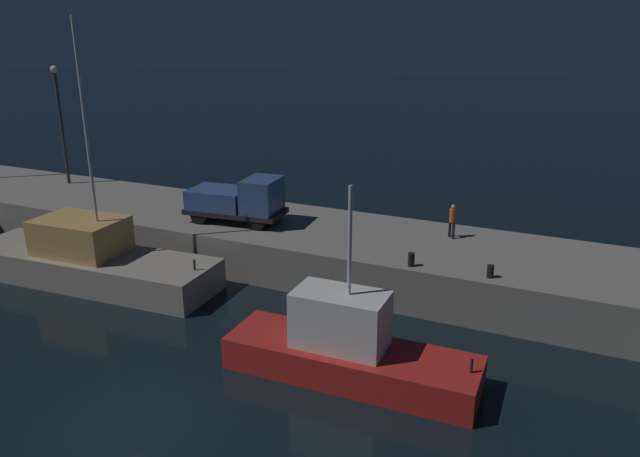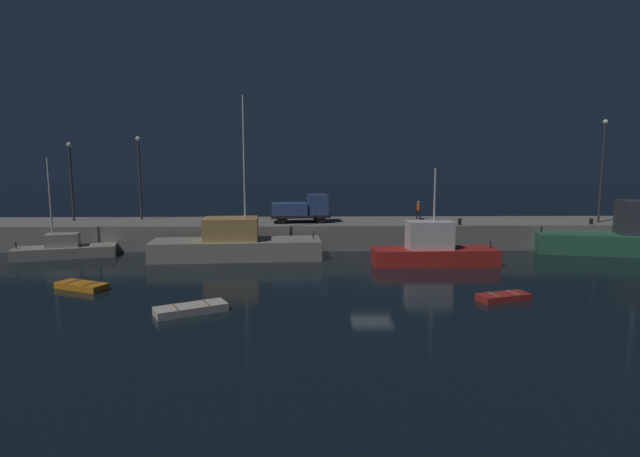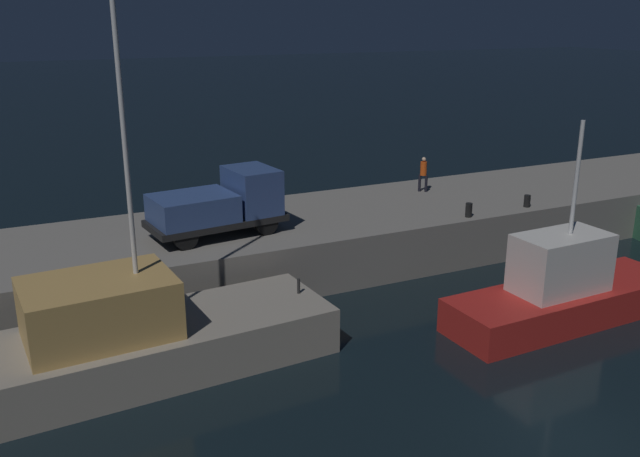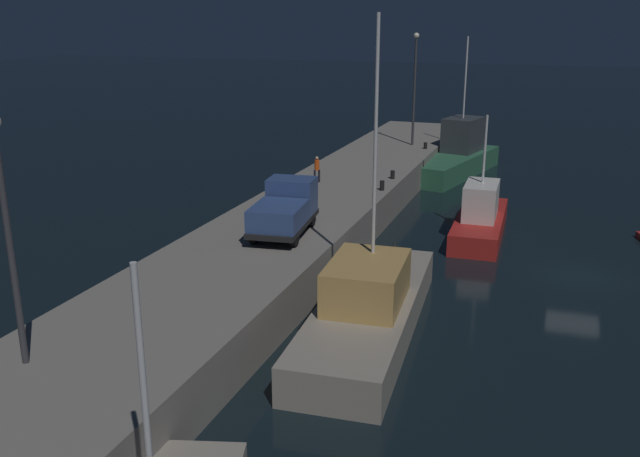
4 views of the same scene
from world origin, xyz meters
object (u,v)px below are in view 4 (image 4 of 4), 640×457
(lamp_post_central, at_px, (415,81))
(dockworker, at_px, (317,168))
(bollard_central, at_px, (425,146))
(bollard_east, at_px, (393,175))
(bollard_west, at_px, (382,186))
(lamp_post_east, at_px, (7,223))
(fishing_boat_orange, at_px, (454,157))
(utility_truck, at_px, (285,209))
(fishing_boat_blue, at_px, (480,218))
(fishing_trawler_red, at_px, (368,308))

(lamp_post_central, height_order, dockworker, lamp_post_central)
(bollard_central, bearing_deg, bollard_east, -179.52)
(bollard_west, bearing_deg, lamp_post_east, 169.35)
(fishing_boat_orange, relative_size, lamp_post_central, 1.41)
(utility_truck, xyz_separation_m, bollard_west, (9.91, -2.21, -0.89))
(fishing_boat_blue, relative_size, fishing_boat_orange, 0.72)
(fishing_boat_blue, distance_m, lamp_post_central, 18.91)
(lamp_post_east, bearing_deg, bollard_west, -10.65)
(lamp_post_central, height_order, bollard_central, lamp_post_central)
(lamp_post_central, xyz_separation_m, bollard_west, (-15.81, -1.60, -4.79))
(bollard_east, bearing_deg, lamp_post_central, 6.57)
(dockworker, bearing_deg, fishing_boat_orange, -22.72)
(fishing_trawler_red, relative_size, fishing_boat_orange, 1.05)
(lamp_post_central, xyz_separation_m, bollard_central, (-1.39, -1.35, -4.83))
(dockworker, bearing_deg, bollard_central, -16.77)
(fishing_trawler_red, relative_size, lamp_post_central, 1.47)
(fishing_trawler_red, height_order, utility_truck, fishing_trawler_red)
(fishing_boat_blue, bearing_deg, lamp_post_east, 156.43)
(lamp_post_east, height_order, bollard_west, lamp_post_east)
(bollard_west, bearing_deg, fishing_boat_orange, -6.85)
(bollard_central, xyz_separation_m, bollard_east, (-11.17, -0.09, 0.02))
(fishing_trawler_red, distance_m, dockworker, 17.55)
(fishing_trawler_red, xyz_separation_m, dockworker, (15.63, 7.75, 1.94))
(bollard_west, relative_size, bollard_east, 1.11)
(fishing_boat_orange, xyz_separation_m, bollard_west, (-15.65, 1.88, 1.05))
(fishing_trawler_red, xyz_separation_m, lamp_post_east, (-9.62, 7.99, 5.39))
(lamp_post_east, height_order, lamp_post_central, lamp_post_central)
(fishing_boat_orange, height_order, bollard_east, fishing_boat_orange)
(lamp_post_central, bearing_deg, bollard_east, -173.43)
(lamp_post_east, bearing_deg, fishing_boat_blue, -23.57)
(fishing_trawler_red, bearing_deg, bollard_central, 7.01)
(fishing_trawler_red, distance_m, lamp_post_central, 31.75)
(utility_truck, distance_m, bollard_east, 13.35)
(bollard_central, bearing_deg, fishing_boat_orange, -59.99)
(bollard_west, distance_m, bollard_central, 14.42)
(bollard_west, height_order, bollard_central, bollard_west)
(lamp_post_central, height_order, utility_truck, lamp_post_central)
(fishing_boat_blue, distance_m, bollard_west, 6.08)
(fishing_trawler_red, height_order, fishing_boat_blue, fishing_trawler_red)
(fishing_boat_orange, xyz_separation_m, utility_truck, (-25.55, 4.09, 1.94))
(utility_truck, relative_size, dockworker, 3.21)
(bollard_west, bearing_deg, bollard_east, 2.69)
(bollard_west, bearing_deg, fishing_boat_blue, -94.10)
(bollard_central, distance_m, bollard_east, 11.17)
(lamp_post_central, height_order, bollard_east, lamp_post_central)
(lamp_post_east, bearing_deg, bollard_east, -9.12)
(fishing_boat_blue, xyz_separation_m, bollard_east, (3.67, 6.07, 1.30))
(utility_truck, height_order, dockworker, utility_truck)
(lamp_post_central, height_order, bollard_west, lamp_post_central)
(lamp_post_east, height_order, utility_truck, lamp_post_east)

